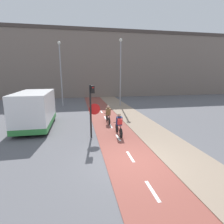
% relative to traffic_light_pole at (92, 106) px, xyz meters
% --- Properties ---
extents(ground_plane, '(120.00, 120.00, 0.00)m').
position_rel_traffic_light_pole_xyz_m(ground_plane, '(1.51, -3.44, -1.98)').
color(ground_plane, '#5B5B60').
extents(bike_lane, '(2.52, 60.00, 0.02)m').
position_rel_traffic_light_pole_xyz_m(bike_lane, '(1.51, -3.43, -1.97)').
color(bike_lane, brown).
rests_on(bike_lane, ground_plane).
extents(sidewalk_strip, '(2.40, 60.00, 0.05)m').
position_rel_traffic_light_pole_xyz_m(sidewalk_strip, '(3.97, -3.44, -1.96)').
color(sidewalk_strip, gray).
rests_on(sidewalk_strip, ground_plane).
extents(building_row_background, '(60.00, 5.20, 10.67)m').
position_rel_traffic_light_pole_xyz_m(building_row_background, '(1.51, 20.83, 3.36)').
color(building_row_background, slate).
rests_on(building_row_background, ground_plane).
extents(traffic_light_pole, '(0.67, 0.25, 3.20)m').
position_rel_traffic_light_pole_xyz_m(traffic_light_pole, '(0.00, 0.00, 0.00)').
color(traffic_light_pole, black).
rests_on(traffic_light_pole, ground_plane).
extents(street_lamp_far, '(0.36, 0.36, 7.37)m').
position_rel_traffic_light_pole_xyz_m(street_lamp_far, '(-2.61, 11.31, 2.48)').
color(street_lamp_far, gray).
rests_on(street_lamp_far, ground_plane).
extents(street_lamp_sidewalk, '(0.36, 0.36, 7.67)m').
position_rel_traffic_light_pole_xyz_m(street_lamp_sidewalk, '(4.18, 10.00, 2.63)').
color(street_lamp_sidewalk, gray).
rests_on(street_lamp_sidewalk, ground_plane).
extents(cyclist_near, '(0.46, 1.71, 1.44)m').
position_rel_traffic_light_pole_xyz_m(cyclist_near, '(1.67, 0.04, -1.29)').
color(cyclist_near, black).
rests_on(cyclist_near, ground_plane).
extents(cyclist_far, '(0.46, 1.69, 1.42)m').
position_rel_traffic_light_pole_xyz_m(cyclist_far, '(1.47, 2.89, -1.33)').
color(cyclist_far, black).
rests_on(cyclist_far, ground_plane).
extents(van, '(2.18, 4.76, 2.58)m').
position_rel_traffic_light_pole_xyz_m(van, '(-3.80, 2.75, -0.71)').
color(van, white).
rests_on(van, ground_plane).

